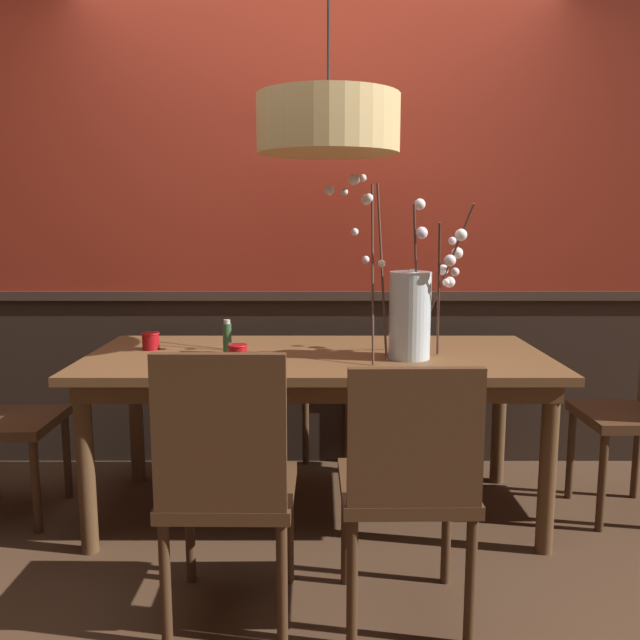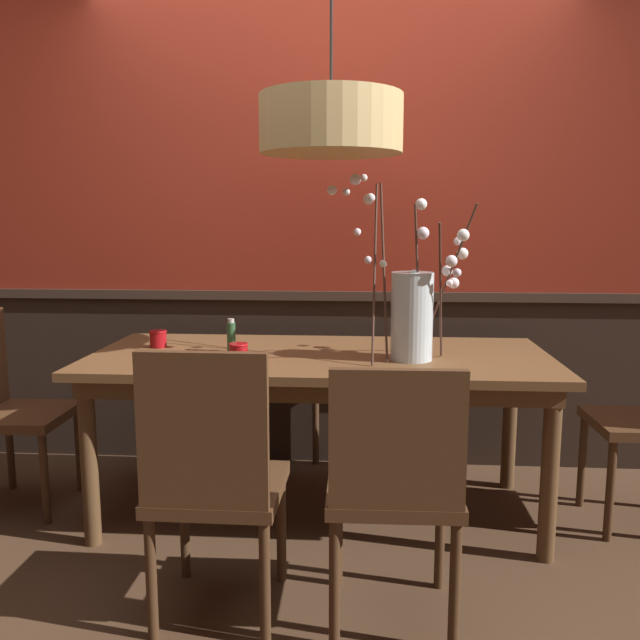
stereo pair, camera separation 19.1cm
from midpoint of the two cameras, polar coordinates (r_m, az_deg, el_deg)
The scene contains 12 objects.
ground_plane at distance 3.18m, azimuth -1.79°, elevation -16.43°, with size 24.00×24.00×0.00m, color #4C3321.
back_wall at distance 3.58m, azimuth -1.50°, elevation 10.83°, with size 5.31×0.14×2.98m.
dining_table at distance 2.95m, azimuth -1.86°, elevation -4.47°, with size 2.05×0.91×0.76m.
chair_near_side_left at distance 2.22m, azimuth -10.43°, elevation -13.35°, with size 0.43×0.44×0.96m.
chair_far_side_right at distance 3.85m, azimuth 3.85°, elevation -3.47°, with size 0.42×0.41×0.96m.
chair_far_side_left at distance 3.82m, azimuth -5.36°, elevation -3.64°, with size 0.46×0.40×0.95m.
chair_near_side_right at distance 2.19m, azimuth 5.42°, elevation -13.66°, with size 0.44×0.43×0.92m.
vase_with_blossoms at distance 2.82m, azimuth 6.22°, elevation 0.75°, with size 0.63×0.37×0.78m.
candle_holder_nearer_center at distance 3.14m, azimuth -16.00°, elevation -1.76°, with size 0.08×0.08×0.08m.
candle_holder_nearer_edge at distance 2.77m, azimuth -8.90°, elevation -2.91°, with size 0.08×0.08×0.08m.
condiment_bottle at distance 2.97m, azimuth -9.68°, elevation -1.51°, with size 0.04×0.04×0.15m.
pendant_lamp at distance 2.88m, azimuth -0.99°, elevation 16.68°, with size 0.61×0.61×1.35m.
Camera 1 is at (0.01, -2.87, 1.36)m, focal length 36.68 mm.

